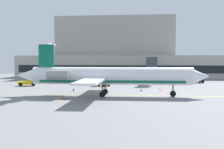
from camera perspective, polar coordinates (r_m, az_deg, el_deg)
name	(u,v)px	position (r m, az deg, el deg)	size (l,w,h in m)	color
ground	(106,96)	(46.86, -1.22, -4.12)	(120.00, 120.00, 0.11)	slate
terminal_building	(123,54)	(94.83, 2.06, 4.03)	(68.04, 15.54, 19.06)	#ADA89E
jet_bridge_west	(151,63)	(74.86, 7.52, 2.28)	(2.40, 20.84, 6.14)	silver
regional_jet	(108,76)	(46.34, -0.77, -0.32)	(30.23, 21.89, 8.18)	white
baggage_tug	(29,81)	(65.63, -15.59, -1.29)	(4.07, 3.00, 2.01)	#E5B20C
pushback_tractor	(100,82)	(62.56, -2.25, -1.45)	(3.84, 2.95, 1.85)	#E5B20C
belt_loader	(198,79)	(74.02, 16.16, -0.81)	(3.30, 2.62, 2.04)	#1E4CB2
safety_cone_alpha	(64,97)	(43.56, -9.22, -4.32)	(0.47, 0.47, 0.55)	orange
safety_cone_bravo	(73,89)	(54.34, -7.37, -2.82)	(0.47, 0.47, 0.55)	orange
safety_cone_charlie	(141,90)	(53.33, 5.56, -2.92)	(0.47, 0.47, 0.55)	orange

